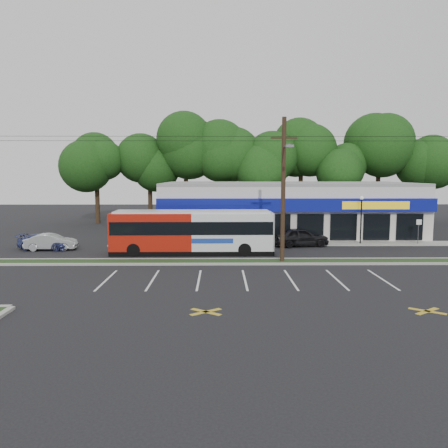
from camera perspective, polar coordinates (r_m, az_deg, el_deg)
ground at (r=29.69m, az=2.11°, el=-5.44°), size 120.00×120.00×0.00m
grass_strip at (r=30.65m, az=2.02°, el=-4.94°), size 40.00×1.60×0.12m
curb_south at (r=29.82m, az=2.09°, el=-5.25°), size 40.00×0.25×0.14m
curb_north at (r=31.48m, az=1.95°, el=-4.61°), size 40.00×0.25×0.14m
sidewalk at (r=39.02m, az=8.85°, el=-2.54°), size 32.00×2.20×0.10m
strip_mall at (r=45.58m, az=8.11°, el=2.06°), size 25.00×12.55×5.30m
utility_pole at (r=30.24m, az=7.45°, el=5.07°), size 50.00×2.77×10.00m
lamp_post at (r=39.93m, az=17.49°, el=1.23°), size 0.30×0.30×4.25m
sign_post at (r=41.66m, az=24.08°, el=-0.37°), size 0.45×0.10×2.23m
tree_line at (r=55.32m, az=5.06°, el=8.86°), size 46.76×6.76×11.83m
metrobus at (r=33.86m, az=-4.14°, el=-0.91°), size 12.53×2.77×3.36m
car_dark at (r=37.93m, az=9.97°, el=-1.67°), size 5.00×2.69×1.62m
car_silver at (r=38.20m, az=-21.66°, el=-2.19°), size 4.16×1.76×1.34m
car_blue at (r=38.69m, az=-22.31°, el=-2.15°), size 4.62×2.41×1.28m
pedestrian_a at (r=35.59m, az=5.34°, el=-1.95°), size 0.80×0.75×1.85m
pedestrian_b at (r=37.80m, az=4.56°, el=-1.59°), size 1.01×0.94×1.65m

